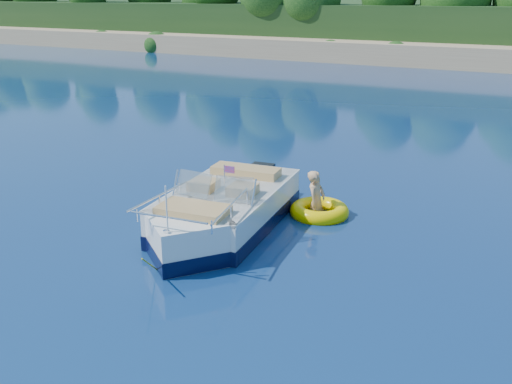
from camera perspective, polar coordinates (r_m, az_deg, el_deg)
ground at (r=8.51m, az=0.77°, el=-15.66°), size 160.00×160.00×0.00m
motorboat at (r=12.29m, az=-3.54°, el=-2.24°), size 2.52×5.80×1.93m
tow_tube at (r=13.30m, az=6.35°, el=-1.91°), size 1.78×1.78×0.36m
boy at (r=13.40m, az=6.05°, el=-2.18°), size 0.38×0.84×1.65m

